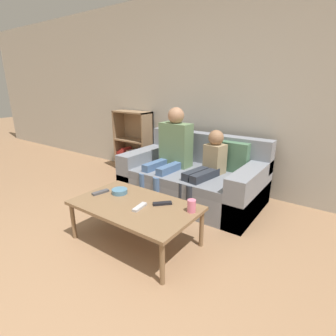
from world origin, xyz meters
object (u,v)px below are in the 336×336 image
Objects in this scene: person_child at (207,166)px; tv_remote_2 at (162,203)px; cup_near at (192,206)px; snack_bowl at (120,191)px; bookshelf at (133,147)px; tv_remote_0 at (140,207)px; coffee_table at (135,207)px; couch at (194,179)px; person_adult at (172,147)px; tv_remote_1 at (101,192)px.

person_child is 5.86× the size of tv_remote_2.
snack_bowl is (-0.78, -0.08, -0.03)m from cup_near.
bookshelf is 1.09× the size of person_child.
bookshelf reaches higher than tv_remote_0.
tv_remote_0 is at bearing -80.74° from tv_remote_2.
coffee_table is at bearing -90.43° from person_child.
bookshelf is at bearing 163.21° from couch.
tv_remote_2 is 1.02× the size of snack_bowl.
person_adult is 7.33× the size of tv_remote_2.
coffee_table is at bearing -17.75° from snack_bowl.
bookshelf is at bearing 158.73° from person_adult.
coffee_table is 0.25m from tv_remote_2.
person_adult reaches higher than tv_remote_1.
person_adult is at bearing 94.05° from snack_bowl.
person_child is at bearing 135.32° from tv_remote_2.
snack_bowl reaches higher than tv_remote_1.
couch is at bearing 148.38° from tv_remote_2.
tv_remote_2 is (0.56, -0.97, -0.25)m from person_adult.
bookshelf is 0.87× the size of person_adult.
tv_remote_2 is (1.74, -1.49, 0.01)m from bookshelf.
tv_remote_2 is at bearing -78.80° from person_child.
person_child is (0.18, 1.04, 0.16)m from coffee_table.
cup_near is at bearing 22.98° from tv_remote_1.
tv_remote_0 is at bearing -18.78° from snack_bowl.
couch is 10.93× the size of tv_remote_2.
bookshelf reaches higher than tv_remote_2.
cup_near is at bearing -60.93° from person_child.
cup_near is at bearing -45.02° from person_adult.
coffee_table is 6.50× the size of tv_remote_0.
person_child is at bearing -4.07° from person_adult.
snack_bowl is at bearing -106.71° from person_child.
tv_remote_1 is 1.13× the size of tv_remote_2.
tv_remote_2 is at bearing 5.31° from snack_bowl.
person_adult is 1.15m from tv_remote_1.
coffee_table is at bearing -160.78° from cup_near.
tv_remote_0 and tv_remote_2 have the same top height.
tv_remote_1 is (-0.53, 0.02, 0.00)m from tv_remote_0.
person_adult is at bearing -24.01° from bookshelf.
snack_bowl is at bearing -83.21° from person_adult.
couch reaches higher than coffee_table.
couch is 1.87× the size of person_child.
coffee_table is (0.07, -1.19, 0.09)m from couch.
person_child is 5.23× the size of tv_remote_0.
person_adult reaches higher than coffee_table.
person_child is 0.93m from cup_near.
tv_remote_0 is 0.40m from snack_bowl.
tv_remote_2 is at bearing -56.97° from person_adult.
coffee_table is at bearing -46.80° from bookshelf.
bookshelf is at bearing 170.40° from person_child.
person_child is 1.23m from tv_remote_1.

